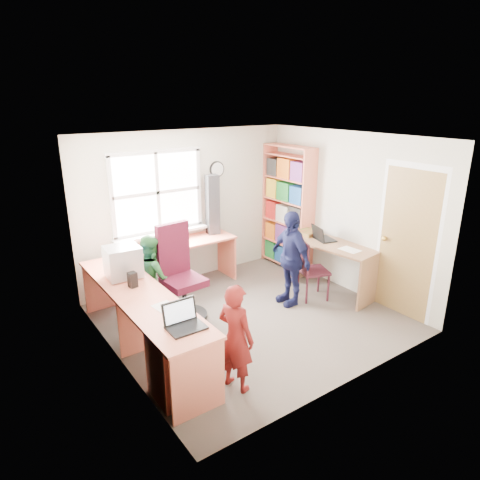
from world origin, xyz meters
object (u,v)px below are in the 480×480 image
(person_red, at_px, (236,338))
(person_navy, at_px, (290,258))
(bookshelf, at_px, (287,211))
(cd_tower, at_px, (213,205))
(swivel_chair, at_px, (180,278))
(potted_plant, at_px, (165,235))
(crt_monitor, at_px, (123,262))
(laptop_right, at_px, (322,237))
(right_desk, at_px, (333,257))
(person_green, at_px, (152,277))
(wooden_chair, at_px, (309,267))
(laptop_left, at_px, (183,321))
(l_desk, at_px, (171,325))

(person_red, bearing_deg, person_navy, -74.47)
(bookshelf, height_order, cd_tower, bookshelf)
(swivel_chair, xyz_separation_m, cd_tower, (1.08, 0.91, 0.67))
(potted_plant, bearing_deg, person_navy, -48.57)
(crt_monitor, height_order, laptop_right, crt_monitor)
(right_desk, height_order, laptop_right, laptop_right)
(swivel_chair, xyz_separation_m, laptop_right, (2.23, -0.41, 0.27))
(person_green, distance_m, person_navy, 1.94)
(person_green, height_order, person_navy, person_navy)
(laptop_right, bearing_deg, person_green, 91.23)
(swivel_chair, distance_m, potted_plant, 0.97)
(laptop_right, height_order, person_navy, person_navy)
(bookshelf, bearing_deg, crt_monitor, -169.82)
(wooden_chair, distance_m, person_red, 2.31)
(wooden_chair, bearing_deg, laptop_left, -140.68)
(person_red, xyz_separation_m, person_green, (-0.07, 1.87, 0.01))
(laptop_left, height_order, cd_tower, cd_tower)
(right_desk, height_order, potted_plant, potted_plant)
(potted_plant, xyz_separation_m, person_red, (-0.47, -2.56, -0.32))
(swivel_chair, xyz_separation_m, person_red, (-0.25, -1.68, 0.02))
(bookshelf, bearing_deg, person_red, -139.32)
(cd_tower, bearing_deg, bookshelf, -3.87)
(bookshelf, bearing_deg, right_desk, -96.48)
(bookshelf, distance_m, cd_tower, 1.36)
(laptop_left, xyz_separation_m, laptop_right, (2.93, 1.05, 0.02))
(swivel_chair, relative_size, laptop_right, 3.25)
(potted_plant, bearing_deg, laptop_left, -111.63)
(bookshelf, bearing_deg, wooden_chair, -116.24)
(right_desk, height_order, laptop_left, laptop_left)
(laptop_right, relative_size, person_navy, 0.29)
(person_green, bearing_deg, crt_monitor, 113.26)
(person_navy, bearing_deg, crt_monitor, -99.55)
(right_desk, relative_size, wooden_chair, 1.57)
(laptop_right, xyz_separation_m, cd_tower, (-1.14, 1.31, 0.40))
(bookshelf, distance_m, crt_monitor, 3.18)
(bookshelf, relative_size, wooden_chair, 2.32)
(right_desk, height_order, wooden_chair, wooden_chair)
(potted_plant, distance_m, person_navy, 1.91)
(person_green, bearing_deg, person_red, -176.64)
(swivel_chair, height_order, person_navy, person_navy)
(wooden_chair, relative_size, potted_plant, 3.10)
(wooden_chair, height_order, potted_plant, potted_plant)
(right_desk, xyz_separation_m, bookshelf, (0.14, 1.21, 0.44))
(cd_tower, bearing_deg, potted_plant, -168.00)
(person_navy, bearing_deg, potted_plant, -133.86)
(person_green, bearing_deg, laptop_right, -102.06)
(person_red, height_order, person_navy, person_navy)
(cd_tower, bearing_deg, swivel_chair, -129.94)
(l_desk, relative_size, person_red, 2.56)
(laptop_right, xyz_separation_m, person_navy, (-0.76, -0.14, -0.14))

